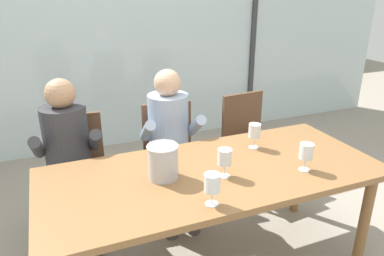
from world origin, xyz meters
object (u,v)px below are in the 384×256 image
object	(u,v)px
chair_left_of_center	(170,148)
person_charcoal_jacket	(68,152)
chair_center	(248,135)
wine_glass_by_right_taster	(306,152)
person_pale_blue_shirt	(171,136)
ice_bucket_primary	(163,161)
wine_glass_near_bucket	(225,158)
chair_near_curtain	(77,164)
wine_glass_center_pour	(255,132)
wine_glass_by_left_taster	(212,184)
dining_table	(213,181)

from	to	relation	value
chair_left_of_center	person_charcoal_jacket	distance (m)	0.85
chair_center	wine_glass_by_right_taster	world-z (taller)	wine_glass_by_right_taster
chair_left_of_center	person_pale_blue_shirt	size ratio (longest dim) A/B	0.74
chair_left_of_center	person_pale_blue_shirt	bearing A→B (deg)	-101.50
ice_bucket_primary	wine_glass_near_bucket	size ratio (longest dim) A/B	1.18
ice_bucket_primary	chair_near_curtain	bearing A→B (deg)	117.14
chair_center	person_charcoal_jacket	size ratio (longest dim) A/B	0.74
person_charcoal_jacket	wine_glass_center_pour	world-z (taller)	person_charcoal_jacket
person_pale_blue_shirt	chair_center	bearing A→B (deg)	16.28
person_charcoal_jacket	wine_glass_center_pour	bearing A→B (deg)	-21.20
wine_glass_by_left_taster	wine_glass_center_pour	distance (m)	0.78
chair_near_curtain	person_charcoal_jacket	distance (m)	0.23
chair_near_curtain	chair_left_of_center	distance (m)	0.76
chair_left_of_center	person_charcoal_jacket	world-z (taller)	person_charcoal_jacket
wine_glass_by_left_taster	person_pale_blue_shirt	bearing A→B (deg)	82.27
person_charcoal_jacket	wine_glass_by_left_taster	bearing A→B (deg)	-56.72
dining_table	ice_bucket_primary	xyz separation A→B (m)	(-0.31, 0.03, 0.18)
wine_glass_near_bucket	wine_glass_by_right_taster	distance (m)	0.50
chair_left_of_center	person_pale_blue_shirt	world-z (taller)	person_pale_blue_shirt
person_charcoal_jacket	wine_glass_center_pour	xyz separation A→B (m)	(1.20, -0.52, 0.17)
wine_glass_center_pour	chair_near_curtain	bearing A→B (deg)	149.54
wine_glass_center_pour	dining_table	bearing A→B (deg)	-153.73
person_charcoal_jacket	person_pale_blue_shirt	distance (m)	0.77
wine_glass_by_left_taster	wine_glass_near_bucket	bearing A→B (deg)	51.25
wine_glass_near_bucket	chair_left_of_center	bearing A→B (deg)	90.51
chair_left_of_center	person_pale_blue_shirt	distance (m)	0.23
wine_glass_by_left_taster	wine_glass_near_bucket	world-z (taller)	same
chair_near_curtain	person_pale_blue_shirt	size ratio (longest dim) A/B	0.74
person_pale_blue_shirt	wine_glass_near_bucket	size ratio (longest dim) A/B	6.95
chair_near_curtain	wine_glass_by_left_taster	bearing A→B (deg)	-57.70
chair_near_curtain	person_charcoal_jacket	xyz separation A→B (m)	(-0.06, -0.15, 0.17)
person_charcoal_jacket	dining_table	bearing A→B (deg)	-39.69
wine_glass_by_left_taster	wine_glass_center_pour	size ratio (longest dim) A/B	1.00
person_charcoal_jacket	wine_glass_center_pour	size ratio (longest dim) A/B	6.95
chair_near_curtain	wine_glass_near_bucket	distance (m)	1.28
chair_near_curtain	person_charcoal_jacket	size ratio (longest dim) A/B	0.74
person_charcoal_jacket	person_pale_blue_shirt	bearing A→B (deg)	2.40
wine_glass_near_bucket	chair_near_curtain	bearing A→B (deg)	128.56
chair_left_of_center	wine_glass_near_bucket	size ratio (longest dim) A/B	5.11
wine_glass_by_right_taster	chair_near_curtain	bearing A→B (deg)	139.40
chair_left_of_center	wine_glass_center_pour	size ratio (longest dim) A/B	5.11
chair_left_of_center	ice_bucket_primary	world-z (taller)	ice_bucket_primary
chair_near_curtain	wine_glass_by_right_taster	xyz separation A→B (m)	(1.26, -1.08, 0.34)
dining_table	chair_left_of_center	world-z (taller)	chair_left_of_center
dining_table	chair_near_curtain	distance (m)	1.15
ice_bucket_primary	wine_glass_by_right_taster	bearing A→B (deg)	-16.02
ice_bucket_primary	wine_glass_by_right_taster	size ratio (longest dim) A/B	1.18
chair_near_curtain	chair_center	size ratio (longest dim) A/B	1.00
ice_bucket_primary	chair_left_of_center	bearing A→B (deg)	68.64
chair_near_curtain	wine_glass_center_pour	size ratio (longest dim) A/B	5.11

